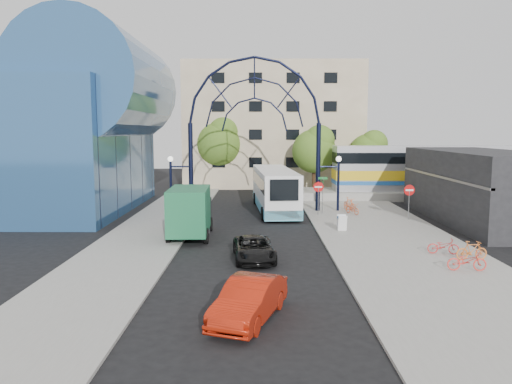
{
  "coord_description": "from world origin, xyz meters",
  "views": [
    {
      "loc": [
        0.3,
        -25.06,
        6.38
      ],
      "look_at": [
        0.16,
        6.0,
        2.57
      ],
      "focal_mm": 35.0,
      "sensor_mm": 36.0,
      "label": 1
    }
  ],
  "objects_px": {
    "bike_far_c": "(467,261)",
    "tree_north_a": "(315,149)",
    "bike_far_b": "(472,250)",
    "do_not_enter_sign": "(409,194)",
    "bike_near_a": "(352,208)",
    "street_name_sign": "(323,187)",
    "bike_near_b": "(349,204)",
    "black_suv": "(254,249)",
    "train_car": "(467,168)",
    "gateway_arch": "(254,103)",
    "tree_north_b": "(220,141)",
    "stop_sign": "(318,190)",
    "bike_far_a": "(443,246)",
    "red_sedan": "(249,300)",
    "tree_north_c": "(370,151)",
    "sandwich_board": "(342,221)",
    "green_truck": "(191,212)",
    "city_bus": "(275,189)"
  },
  "relations": [
    {
      "from": "stop_sign",
      "to": "bike_near_b",
      "type": "height_order",
      "value": "stop_sign"
    },
    {
      "from": "do_not_enter_sign",
      "to": "black_suv",
      "type": "relative_size",
      "value": 0.59
    },
    {
      "from": "train_car",
      "to": "black_suv",
      "type": "relative_size",
      "value": 5.97
    },
    {
      "from": "street_name_sign",
      "to": "bike_near_b",
      "type": "distance_m",
      "value": 3.02
    },
    {
      "from": "train_car",
      "to": "bike_far_a",
      "type": "xyz_separation_m",
      "value": [
        -10.23,
        -22.05,
        -2.37
      ]
    },
    {
      "from": "tree_north_c",
      "to": "city_bus",
      "type": "relative_size",
      "value": 0.53
    },
    {
      "from": "street_name_sign",
      "to": "black_suv",
      "type": "bearing_deg",
      "value": -110.71
    },
    {
      "from": "stop_sign",
      "to": "bike_far_a",
      "type": "bearing_deg",
      "value": -67.57
    },
    {
      "from": "black_suv",
      "to": "bike_near_b",
      "type": "bearing_deg",
      "value": 58.14
    },
    {
      "from": "tree_north_b",
      "to": "do_not_enter_sign",
      "type": "bearing_deg",
      "value": -53.26
    },
    {
      "from": "stop_sign",
      "to": "bike_far_a",
      "type": "relative_size",
      "value": 1.61
    },
    {
      "from": "train_car",
      "to": "stop_sign",
      "type": "bearing_deg",
      "value": -146.66
    },
    {
      "from": "train_car",
      "to": "red_sedan",
      "type": "distance_m",
      "value": 36.78
    },
    {
      "from": "black_suv",
      "to": "stop_sign",
      "type": "bearing_deg",
      "value": 64.57
    },
    {
      "from": "street_name_sign",
      "to": "tree_north_c",
      "type": "distance_m",
      "value": 16.95
    },
    {
      "from": "gateway_arch",
      "to": "street_name_sign",
      "type": "height_order",
      "value": "gateway_arch"
    },
    {
      "from": "gateway_arch",
      "to": "bike_far_c",
      "type": "distance_m",
      "value": 21.25
    },
    {
      "from": "red_sedan",
      "to": "tree_north_c",
      "type": "bearing_deg",
      "value": 90.6
    },
    {
      "from": "sandwich_board",
      "to": "tree_north_a",
      "type": "relative_size",
      "value": 0.14
    },
    {
      "from": "do_not_enter_sign",
      "to": "gateway_arch",
      "type": "bearing_deg",
      "value": 160.01
    },
    {
      "from": "tree_north_a",
      "to": "green_truck",
      "type": "relative_size",
      "value": 1.14
    },
    {
      "from": "stop_sign",
      "to": "red_sedan",
      "type": "relative_size",
      "value": 0.58
    },
    {
      "from": "bike_near_a",
      "to": "bike_far_b",
      "type": "relative_size",
      "value": 1.03
    },
    {
      "from": "sandwich_board",
      "to": "bike_near_b",
      "type": "relative_size",
      "value": 0.57
    },
    {
      "from": "do_not_enter_sign",
      "to": "bike_far_a",
      "type": "bearing_deg",
      "value": -96.96
    },
    {
      "from": "bike_far_c",
      "to": "tree_north_a",
      "type": "bearing_deg",
      "value": 11.66
    },
    {
      "from": "sandwich_board",
      "to": "bike_far_a",
      "type": "xyz_separation_m",
      "value": [
        4.17,
        -6.02,
        -0.21
      ]
    },
    {
      "from": "red_sedan",
      "to": "street_name_sign",
      "type": "bearing_deg",
      "value": 95.2
    },
    {
      "from": "bike_far_b",
      "to": "do_not_enter_sign",
      "type": "bearing_deg",
      "value": -6.53
    },
    {
      "from": "gateway_arch",
      "to": "train_car",
      "type": "distance_m",
      "value": 22.27
    },
    {
      "from": "bike_near_a",
      "to": "bike_far_b",
      "type": "bearing_deg",
      "value": -101.57
    },
    {
      "from": "tree_north_b",
      "to": "red_sedan",
      "type": "relative_size",
      "value": 1.86
    },
    {
      "from": "street_name_sign",
      "to": "bike_near_b",
      "type": "height_order",
      "value": "street_name_sign"
    },
    {
      "from": "bike_near_b",
      "to": "bike_far_b",
      "type": "xyz_separation_m",
      "value": [
        3.24,
        -15.17,
        -0.05
      ]
    },
    {
      "from": "street_name_sign",
      "to": "do_not_enter_sign",
      "type": "bearing_deg",
      "value": -24.16
    },
    {
      "from": "sandwich_board",
      "to": "street_name_sign",
      "type": "bearing_deg",
      "value": 93.46
    },
    {
      "from": "train_car",
      "to": "bike_near_b",
      "type": "xyz_separation_m",
      "value": [
        -12.53,
        -8.08,
        -2.26
      ]
    },
    {
      "from": "do_not_enter_sign",
      "to": "sandwich_board",
      "type": "relative_size",
      "value": 2.51
    },
    {
      "from": "train_car",
      "to": "tree_north_b",
      "type": "relative_size",
      "value": 3.14
    },
    {
      "from": "sandwich_board",
      "to": "red_sedan",
      "type": "height_order",
      "value": "red_sedan"
    },
    {
      "from": "tree_north_a",
      "to": "train_car",
      "type": "bearing_deg",
      "value": -15.8
    },
    {
      "from": "tree_north_a",
      "to": "city_bus",
      "type": "distance_m",
      "value": 12.44
    },
    {
      "from": "gateway_arch",
      "to": "bike_near_a",
      "type": "xyz_separation_m",
      "value": [
        7.44,
        -1.69,
        -8.01
      ]
    },
    {
      "from": "green_truck",
      "to": "bike_near_a",
      "type": "height_order",
      "value": "green_truck"
    },
    {
      "from": "green_truck",
      "to": "bike_far_b",
      "type": "xyz_separation_m",
      "value": [
        14.51,
        -5.89,
        -0.94
      ]
    },
    {
      "from": "bike_near_a",
      "to": "bike_far_a",
      "type": "distance_m",
      "value": 12.58
    },
    {
      "from": "do_not_enter_sign",
      "to": "bike_near_a",
      "type": "distance_m",
      "value": 4.48
    },
    {
      "from": "stop_sign",
      "to": "tree_north_a",
      "type": "distance_m",
      "value": 14.23
    },
    {
      "from": "black_suv",
      "to": "bike_near_b",
      "type": "xyz_separation_m",
      "value": [
        7.38,
        14.82,
        0.06
      ]
    },
    {
      "from": "do_not_enter_sign",
      "to": "black_suv",
      "type": "bearing_deg",
      "value": -135.0
    }
  ]
}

